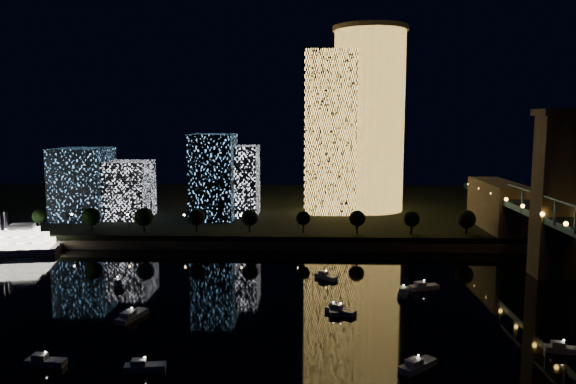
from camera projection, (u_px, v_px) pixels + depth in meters
The scene contains 9 objects.
ground at pixel (344, 337), 122.04m from camera, with size 520.00×520.00×0.00m, color black.
far_bank at pixel (325, 209), 280.24m from camera, with size 420.00×160.00×5.00m, color black.
seawall at pixel (331, 246), 203.09m from camera, with size 420.00×6.00×3.00m, color #6B5E4C.
tower_cylindrical at pixel (369, 120), 256.31m from camera, with size 34.00×34.00×83.09m.
tower_rectangular at pixel (330, 133), 251.18m from camera, with size 22.49×22.49×71.57m, color #FFBE51.
midrise_blocks at pixel (165, 182), 240.46m from camera, with size 84.00×33.65×35.78m.
motorboats at pixel (292, 315), 133.14m from camera, with size 112.09×67.17×2.78m.
esplanade_trees at pixel (250, 218), 209.01m from camera, with size 166.04×6.88×8.94m.
street_lamps at pixel (241, 219), 215.30m from camera, with size 132.70×0.70×5.65m.
Camera 1 is at (-7.78, -117.29, 47.16)m, focal length 35.00 mm.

